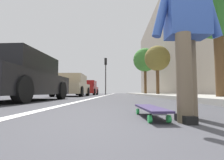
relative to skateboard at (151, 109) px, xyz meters
The scene contains 13 objects.
ground_plane 8.87m from the skateboard, ahead, with size 80.00×80.00×0.00m, color #38383D.
lane_stripe_white 18.93m from the skateboard, ahead, with size 52.00×0.16×0.01m, color silver.
sidewalk_curb 17.17m from the skateboard, 10.78° to the right, with size 52.00×3.20×0.14m, color #9E9B93.
building_facade 22.62m from the skateboard, 15.61° to the right, with size 40.00×1.20×13.18m, color gray.
skateboard is the anchor object (origin of this frame).
skater_person 0.92m from the skateboard, 113.39° to the right, with size 0.47×0.72×1.64m.
parked_car_near 4.99m from the skateboard, 45.52° to the left, with size 4.26×2.03×1.50m.
parked_car_mid 10.46m from the skateboard, 20.31° to the left, with size 4.16×2.09×1.48m.
parked_car_far 16.35m from the skateboard, 12.84° to the left, with size 4.04×1.92×1.48m.
traffic_light 18.36m from the skateboard, ahead, with size 0.33×0.28×4.33m.
street_tree_near 5.43m from the skateboard, 38.53° to the right, with size 2.27×2.27×4.28m.
street_tree_mid 12.76m from the skateboard, 13.10° to the right, with size 2.07×2.07×4.11m.
street_tree_far 19.22m from the skateboard, ahead, with size 2.83×2.83×5.60m.
Camera 1 is at (-0.72, 0.14, 0.27)m, focal length 27.20 mm.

